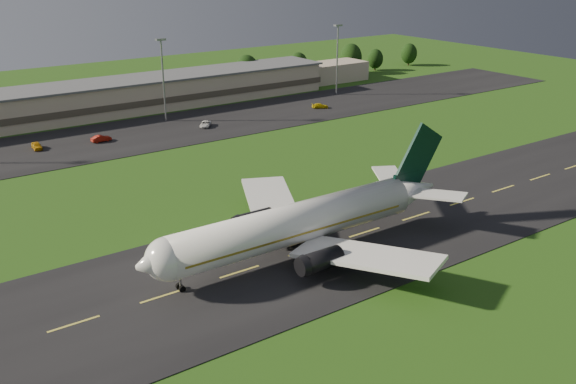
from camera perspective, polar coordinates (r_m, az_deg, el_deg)
ground at (r=97.56m, az=6.82°, el=-3.64°), size 360.00×360.00×0.00m
taxiway at (r=97.54m, az=6.82°, el=-3.61°), size 220.00×30.00×0.10m
apron at (r=155.31m, az=-11.20°, el=5.36°), size 260.00×30.00×0.10m
airliner at (r=88.57m, az=1.05°, el=-2.78°), size 51.23×42.18×15.57m
terminal at (r=178.53m, az=-12.68°, el=8.51°), size 145.00×16.00×8.40m
light_mast_centre at (r=161.77m, az=-11.08°, el=10.57°), size 2.40×1.20×20.35m
light_mast_east at (r=190.77m, az=4.41°, el=12.36°), size 2.40×1.20×20.35m
tree_line at (r=200.42m, az=-5.18°, el=10.44°), size 197.74×8.87×10.27m
service_vehicle_a at (r=147.71m, az=-21.44°, el=3.85°), size 2.11×4.54×1.50m
service_vehicle_b at (r=149.09m, az=-16.28°, el=4.59°), size 4.48×1.78×1.45m
service_vehicle_c at (r=157.10m, az=-7.34°, el=6.02°), size 4.73×5.15×1.34m
service_vehicle_d at (r=174.98m, az=2.87°, el=7.65°), size 4.79×3.77×1.30m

